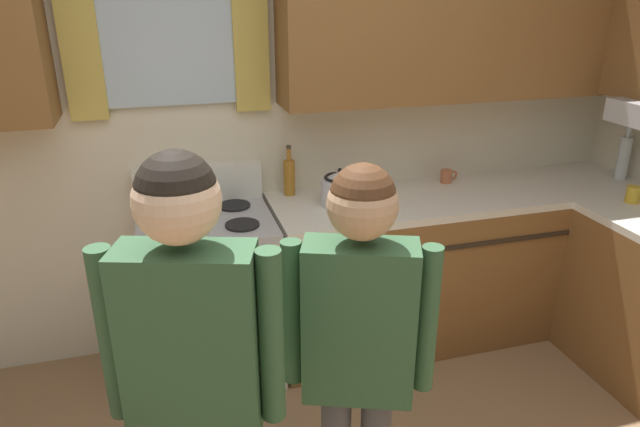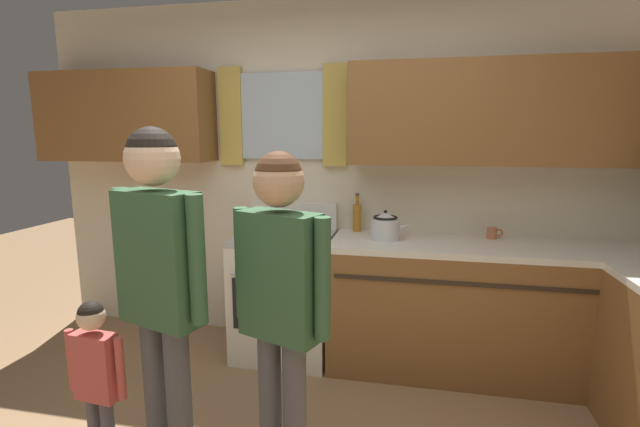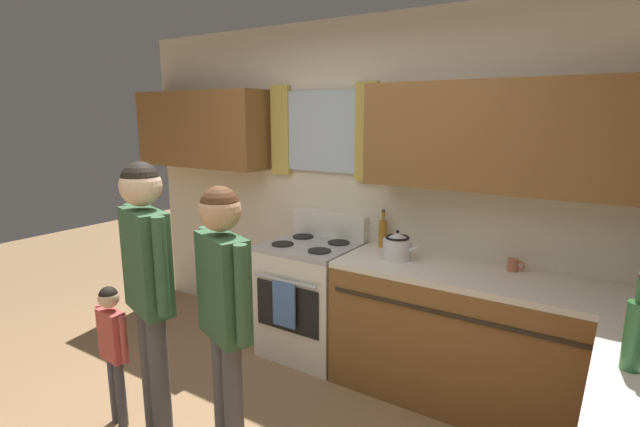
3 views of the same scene
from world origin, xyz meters
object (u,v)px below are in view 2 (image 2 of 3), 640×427
Objects in this scene: adult_in_plaid at (280,289)px; small_child at (96,373)px; cup_terracotta at (493,233)px; bottle_oil_amber at (357,217)px; adult_holding_child at (160,272)px; stove_oven at (285,292)px; stovetop_kettle at (385,226)px.

small_child is (-0.83, -0.11, -0.41)m from adult_in_plaid.
cup_terracotta is 2.53m from small_child.
adult_in_plaid reaches higher than bottle_oil_amber.
bottle_oil_amber is 1.55m from adult_in_plaid.
adult_holding_child reaches higher than bottle_oil_amber.
cup_terracotta is (1.45, 0.18, 0.47)m from stove_oven.
stovetop_kettle reaches higher than small_child.
cup_terracotta is at bearing 53.68° from adult_in_plaid.
bottle_oil_amber is (0.50, 0.23, 0.54)m from stove_oven.
bottle_oil_amber is at bearing 67.94° from adult_holding_child.
stove_oven is 10.11× the size of cup_terracotta.
small_child is at bearing -171.17° from adult_holding_child.
adult_in_plaid is at bearing -74.68° from stove_oven.
stove_oven is 1.54m from cup_terracotta.
bottle_oil_amber reaches higher than cup_terracotta.
adult_in_plaid is (0.36, -1.31, 0.51)m from stove_oven.
adult_in_plaid is at bearing 7.88° from small_child.
adult_in_plaid is at bearing -105.44° from stovetop_kettle.
adult_holding_child is at bearing 8.83° from small_child.
adult_holding_child is 1.83× the size of small_child.
stovetop_kettle is at bearing 50.16° from small_child.
stove_oven is at bearing 71.77° from small_child.
bottle_oil_amber is 1.74m from adult_holding_child.
adult_in_plaid is (-0.14, -1.54, -0.03)m from bottle_oil_amber.
small_child is at bearing -140.18° from cup_terracotta.
stove_oven is at bearing 105.32° from adult_in_plaid.
stovetop_kettle is (-0.73, -0.18, 0.06)m from cup_terracotta.
adult_in_plaid is at bearing 7.29° from adult_holding_child.
adult_holding_child is (-0.88, -1.38, 0.04)m from stovetop_kettle.
adult_in_plaid is at bearing -95.14° from bottle_oil_amber.
small_child is at bearing -108.23° from stove_oven.
cup_terracotta is at bearing 7.00° from stove_oven.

